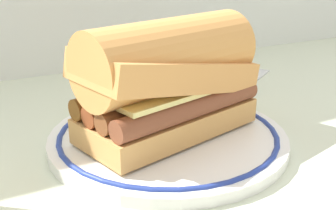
{
  "coord_description": "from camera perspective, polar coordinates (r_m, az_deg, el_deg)",
  "views": [
    {
      "loc": [
        -0.17,
        -0.39,
        0.21
      ],
      "look_at": [
        0.03,
        -0.01,
        0.04
      ],
      "focal_mm": 45.93,
      "sensor_mm": 36.0,
      "label": 1
    }
  ],
  "objects": [
    {
      "name": "sausage_sandwich",
      "position": [
        0.45,
        -0.0,
        3.61
      ],
      "size": [
        0.21,
        0.14,
        0.12
      ],
      "rotation": [
        0.0,
        0.0,
        0.25
      ],
      "color": "tan",
      "rests_on": "plate"
    },
    {
      "name": "ground_plane",
      "position": [
        0.47,
        -3.33,
        -5.2
      ],
      "size": [
        1.5,
        1.5,
        0.0
      ],
      "primitive_type": "plane",
      "color": "beige"
    },
    {
      "name": "plate",
      "position": [
        0.47,
        -0.0,
        -4.23
      ],
      "size": [
        0.26,
        0.26,
        0.01
      ],
      "color": "white",
      "rests_on": "ground_plane"
    },
    {
      "name": "butter_knife",
      "position": [
        0.68,
        10.22,
        2.97
      ],
      "size": [
        0.14,
        0.1,
        0.01
      ],
      "color": "silver",
      "rests_on": "ground_plane"
    }
  ]
}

